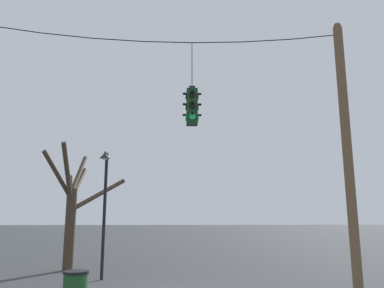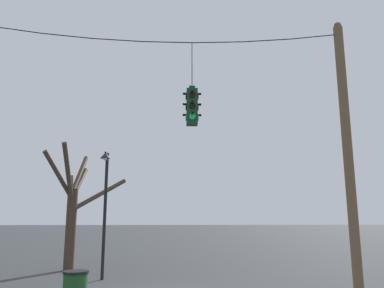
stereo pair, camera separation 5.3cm
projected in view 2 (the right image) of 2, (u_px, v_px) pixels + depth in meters
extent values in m
cylinder|color=brown|center=(348.00, 153.00, 11.60)|extent=(0.29, 0.29, 8.44)
sphere|color=brown|center=(337.00, 26.00, 12.43)|extent=(0.24, 0.24, 0.24)
cylinder|color=black|center=(17.00, 30.00, 11.85)|extent=(1.61, 0.03, 0.23)
cylinder|color=black|center=(67.00, 36.00, 11.89)|extent=(1.61, 0.03, 0.17)
cylinder|color=black|center=(118.00, 40.00, 11.95)|extent=(1.60, 0.03, 0.10)
cylinder|color=black|center=(168.00, 42.00, 12.02)|extent=(1.60, 0.03, 0.03)
cylinder|color=black|center=(218.00, 42.00, 12.10)|extent=(1.60, 0.03, 0.10)
cylinder|color=black|center=(267.00, 40.00, 12.20)|extent=(1.61, 0.03, 0.17)
cylinder|color=black|center=(315.00, 37.00, 12.31)|extent=(1.61, 0.03, 0.23)
cube|color=#143819|center=(192.00, 107.00, 11.64)|extent=(0.34, 0.34, 1.15)
cube|color=#143819|center=(192.00, 88.00, 11.76)|extent=(0.19, 0.19, 0.10)
cylinder|color=black|center=(192.00, 64.00, 11.91)|extent=(0.02, 0.02, 1.49)
cylinder|color=black|center=(192.00, 95.00, 11.53)|extent=(0.20, 0.03, 0.20)
cylinder|color=black|center=(192.00, 91.00, 11.50)|extent=(0.07, 0.12, 0.07)
cylinder|color=black|center=(192.00, 105.00, 11.46)|extent=(0.20, 0.03, 0.20)
cylinder|color=black|center=(192.00, 102.00, 11.43)|extent=(0.07, 0.12, 0.07)
cylinder|color=#19C666|center=(192.00, 116.00, 11.39)|extent=(0.20, 0.03, 0.20)
cylinder|color=black|center=(192.00, 113.00, 11.37)|extent=(0.07, 0.12, 0.07)
cylinder|color=black|center=(192.00, 98.00, 11.89)|extent=(0.20, 0.03, 0.20)
cylinder|color=black|center=(192.00, 96.00, 11.95)|extent=(0.07, 0.12, 0.07)
cylinder|color=black|center=(192.00, 109.00, 11.82)|extent=(0.20, 0.03, 0.20)
cylinder|color=black|center=(192.00, 107.00, 11.88)|extent=(0.07, 0.12, 0.07)
cylinder|color=#19C666|center=(192.00, 119.00, 11.76)|extent=(0.20, 0.03, 0.20)
cylinder|color=black|center=(192.00, 117.00, 11.82)|extent=(0.07, 0.12, 0.07)
cylinder|color=black|center=(186.00, 96.00, 11.70)|extent=(0.03, 0.20, 0.20)
cylinder|color=black|center=(185.00, 94.00, 11.71)|extent=(0.12, 0.07, 0.07)
cylinder|color=black|center=(186.00, 107.00, 11.63)|extent=(0.03, 0.20, 0.20)
cylinder|color=black|center=(185.00, 104.00, 11.65)|extent=(0.12, 0.07, 0.07)
cylinder|color=#19C666|center=(186.00, 118.00, 11.57)|extent=(0.03, 0.20, 0.20)
cylinder|color=black|center=(185.00, 115.00, 11.58)|extent=(0.12, 0.07, 0.07)
cylinder|color=black|center=(198.00, 97.00, 11.72)|extent=(0.03, 0.20, 0.20)
cylinder|color=black|center=(199.00, 94.00, 11.74)|extent=(0.12, 0.07, 0.07)
cylinder|color=black|center=(198.00, 107.00, 11.65)|extent=(0.03, 0.20, 0.20)
cylinder|color=black|center=(199.00, 104.00, 11.67)|extent=(0.12, 0.07, 0.07)
cylinder|color=#19C666|center=(198.00, 118.00, 11.58)|extent=(0.03, 0.20, 0.20)
cylinder|color=black|center=(199.00, 115.00, 11.60)|extent=(0.12, 0.07, 0.07)
cylinder|color=black|center=(105.00, 214.00, 14.13)|extent=(0.12, 0.12, 4.71)
cylinder|color=black|center=(106.00, 153.00, 14.37)|extent=(0.07, 0.42, 0.07)
cone|color=#232328|center=(105.00, 155.00, 14.14)|extent=(0.38, 0.38, 0.23)
sphere|color=silver|center=(105.00, 158.00, 14.12)|extent=(0.17, 0.17, 0.17)
cylinder|color=#423326|center=(71.00, 229.00, 16.42)|extent=(0.45, 0.45, 3.51)
cylinder|color=#423326|center=(68.00, 175.00, 16.09)|extent=(0.27, 1.75, 2.61)
cylinder|color=#423326|center=(100.00, 194.00, 17.76)|extent=(2.21, 2.22, 1.67)
cylinder|color=#423326|center=(80.00, 183.00, 17.75)|extent=(0.28, 2.01, 1.61)
cylinder|color=#423326|center=(72.00, 193.00, 17.61)|extent=(0.80, 2.00, 1.84)
cylinder|color=#423326|center=(80.00, 173.00, 17.83)|extent=(0.28, 2.00, 1.92)
cylinder|color=#423326|center=(59.00, 176.00, 16.10)|extent=(1.11, 1.73, 2.06)
cylinder|color=black|center=(76.00, 272.00, 9.03)|extent=(0.62, 0.62, 0.06)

